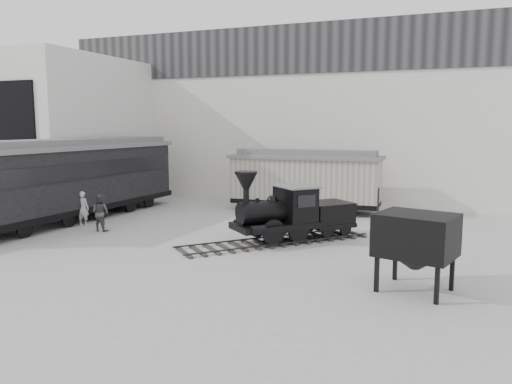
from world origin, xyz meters
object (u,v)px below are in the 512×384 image
at_px(visitor_a, 83,208).
at_px(coal_hopper, 416,241).
at_px(locomotive, 289,216).
at_px(boxcar, 305,179).
at_px(passenger_coach, 73,179).
at_px(visitor_b, 100,212).

bearing_deg(visitor_a, coal_hopper, 155.17).
relative_size(locomotive, visitor_a, 4.36).
height_order(locomotive, boxcar, boxcar).
bearing_deg(passenger_coach, visitor_b, -27.04).
bearing_deg(boxcar, visitor_a, -139.74).
height_order(visitor_a, visitor_b, visitor_b).
relative_size(locomotive, coal_hopper, 2.92).
bearing_deg(locomotive, visitor_b, -129.39).
relative_size(boxcar, visitor_a, 5.08).
bearing_deg(locomotive, visitor_a, -134.69).
height_order(visitor_b, coal_hopper, coal_hopper).
distance_m(locomotive, boxcar, 7.68).
height_order(passenger_coach, visitor_b, passenger_coach).
distance_m(passenger_coach, coal_hopper, 18.08).
distance_m(boxcar, visitor_a, 12.08).
height_order(locomotive, visitor_a, locomotive).
xyz_separation_m(locomotive, visitor_b, (-8.80, -1.13, -0.23)).
distance_m(visitor_a, coal_hopper, 16.43).
xyz_separation_m(passenger_coach, visitor_a, (1.41, -1.06, -1.29)).
bearing_deg(visitor_b, passenger_coach, -29.11).
height_order(boxcar, coal_hopper, boxcar).
relative_size(locomotive, boxcar, 0.86).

